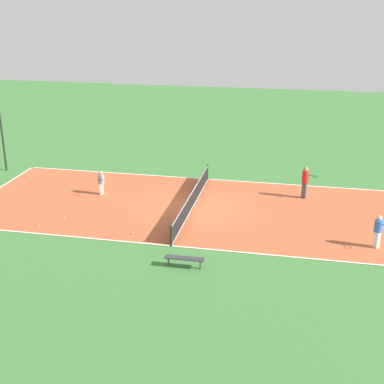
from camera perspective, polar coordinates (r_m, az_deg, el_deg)
name	(u,v)px	position (r m, az deg, el deg)	size (l,w,h in m)	color
ground_plane	(192,208)	(28.84, 0.00, -1.68)	(80.00, 80.00, 0.00)	#3D7538
court_surface	(192,207)	(28.83, 0.00, -1.66)	(9.72, 23.80, 0.02)	#B75633
tennis_net	(192,199)	(28.65, 0.00, -0.73)	(9.52, 0.10, 0.96)	black
bench	(184,259)	(22.56, -0.82, -7.16)	(0.36, 1.68, 0.45)	#333338
player_baseline_gray	(101,181)	(30.86, -9.65, 1.12)	(0.99, 0.58, 1.39)	white
player_near_blue	(378,229)	(25.41, 19.24, -3.79)	(0.89, 0.90, 1.56)	white
player_coach_red	(305,180)	(30.46, 11.98, 1.24)	(0.68, 0.99, 1.81)	#4C4C51
tennis_ball_far_baseline	(39,226)	(27.47, -16.03, -3.55)	(0.07, 0.07, 0.07)	#CCE033
tennis_ball_midcourt	(132,233)	(25.86, -6.41, -4.36)	(0.07, 0.07, 0.07)	#CCE033
tennis_ball_right_alley	(193,239)	(25.06, 0.13, -5.06)	(0.07, 0.07, 0.07)	#CCE033
tennis_ball_near_net	(64,218)	(28.20, -13.46, -2.67)	(0.07, 0.07, 0.07)	#CCE033
fence_post_back_right	(3,141)	(36.53, -19.52, 5.15)	(0.12, 0.12, 3.94)	black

